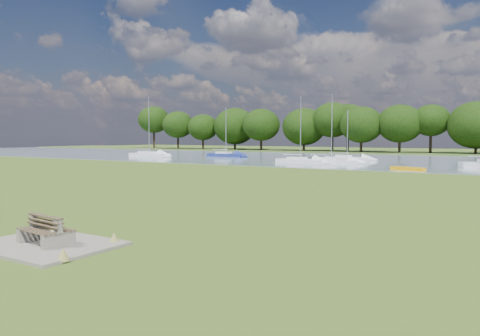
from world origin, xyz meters
The scene contains 11 objects.
ground centered at (0.00, 0.00, 0.00)m, with size 220.00×220.00×0.00m, color brown.
river centered at (0.00, 42.00, 0.00)m, with size 220.00×40.00×0.10m, color gray.
far_bank centered at (0.00, 72.00, 0.00)m, with size 220.00×20.00×0.40m, color #4C6626.
concrete_pad centered at (0.00, -14.00, 0.05)m, with size 4.20×3.20×0.10m, color gray.
bench_pair centered at (0.00, -14.00, 0.49)m, with size 1.86×1.23×0.95m.
kayak centered at (2.58, 24.00, 0.22)m, with size 3.42×0.80×0.34m, color #EFA207.
sailboat_1 centered at (-39.30, 32.79, 0.56)m, with size 7.45×2.41×9.65m.
sailboat_3 centered at (-8.01, 31.08, 0.48)m, with size 6.59×3.04×8.34m.
sailboat_5 centered at (-28.57, 38.83, 0.53)m, with size 6.39×1.91×7.79m.
sailboat_7 centered at (-11.72, 30.22, 0.48)m, with size 6.55×2.62×8.30m.
sailboat_8 centered at (-8.65, 38.68, 0.47)m, with size 6.33×2.86×6.83m.
Camera 1 is at (12.67, -22.94, 3.44)m, focal length 35.00 mm.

